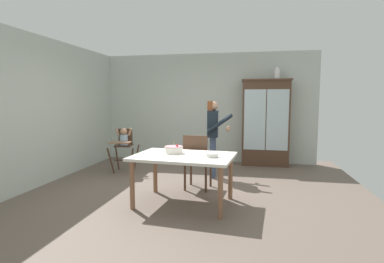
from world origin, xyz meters
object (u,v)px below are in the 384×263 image
at_px(china_cabinet, 265,123).
at_px(serving_bowl, 212,155).
at_px(adult_person, 213,129).
at_px(ceramic_vase, 277,74).
at_px(birthday_cake, 174,150).
at_px(high_chair_with_toddler, 124,142).
at_px(dining_table, 184,161).
at_px(dining_chair_far_side, 197,158).

xyz_separation_m(china_cabinet, serving_bowl, (-0.87, -3.07, -0.25)).
bearing_deg(adult_person, ceramic_vase, -45.79).
xyz_separation_m(ceramic_vase, birthday_cake, (-1.71, -2.88, -1.35)).
relative_size(high_chair_with_toddler, adult_person, 0.62).
bearing_deg(adult_person, birthday_cake, 162.85).
distance_m(adult_person, dining_table, 1.70).
xyz_separation_m(high_chair_with_toddler, dining_chair_far_side, (1.78, -1.01, -0.10)).
relative_size(serving_bowl, dining_chair_far_side, 0.19).
relative_size(high_chair_with_toddler, serving_bowl, 5.28).
distance_m(china_cabinet, high_chair_with_toddler, 3.30).
height_order(dining_table, birthday_cake, birthday_cake).
height_order(china_cabinet, high_chair_with_toddler, china_cabinet).
bearing_deg(ceramic_vase, china_cabinet, -179.07).
bearing_deg(china_cabinet, dining_chair_far_side, -118.41).
xyz_separation_m(china_cabinet, ceramic_vase, (0.23, 0.00, 1.13)).
bearing_deg(dining_chair_far_side, dining_table, 89.78).
bearing_deg(high_chair_with_toddler, dining_table, -53.53).
bearing_deg(dining_chair_far_side, ceramic_vase, -117.77).
bearing_deg(china_cabinet, adult_person, -128.40).
relative_size(adult_person, serving_bowl, 8.50).
distance_m(birthday_cake, dining_chair_far_side, 0.68).
bearing_deg(dining_chair_far_side, high_chair_with_toddler, -24.61).
height_order(adult_person, birthday_cake, adult_person).
bearing_deg(ceramic_vase, dining_chair_far_side, -122.65).
height_order(adult_person, serving_bowl, adult_person).
relative_size(ceramic_vase, serving_bowl, 1.50).
bearing_deg(dining_chair_far_side, birthday_cake, 72.14).
bearing_deg(adult_person, dining_table, 170.08).
bearing_deg(dining_table, ceramic_vase, 63.02).
distance_m(serving_bowl, dining_chair_far_side, 0.89).
height_order(china_cabinet, dining_table, china_cabinet).
height_order(high_chair_with_toddler, dining_chair_far_side, dining_chair_far_side).
bearing_deg(dining_table, dining_chair_far_side, 84.91).
relative_size(china_cabinet, ceramic_vase, 7.52).
distance_m(ceramic_vase, adult_person, 2.21).
bearing_deg(dining_table, serving_bowl, -9.26).
relative_size(dining_table, birthday_cake, 5.48).
xyz_separation_m(birthday_cake, dining_chair_far_side, (0.25, 0.59, -0.24)).
height_order(ceramic_vase, high_chair_with_toddler, ceramic_vase).
xyz_separation_m(ceramic_vase, serving_bowl, (-1.10, -3.08, -1.38)).
bearing_deg(dining_table, adult_person, 82.00).
bearing_deg(high_chair_with_toddler, ceramic_vase, 13.07).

